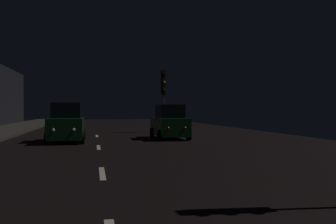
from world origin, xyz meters
The scene contains 5 objects.
ground centered at (0.00, 24.50, -0.01)m, with size 27.44×84.00×0.02m, color black.
lane_centerline centered at (0.00, 12.88, 0.01)m, with size 0.16×23.03×0.01m.
traffic_light_far_right centered at (5.23, 26.98, 3.57)m, with size 0.37×0.48×4.91m.
car_approaching_headlights centered at (-1.72, 19.58, 1.01)m, with size 2.02×4.37×2.20m.
car_parked_right_far centered at (4.42, 20.66, 0.97)m, with size 1.95×4.22×2.13m.
Camera 1 is at (-0.25, -2.11, 1.83)m, focal length 39.90 mm.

